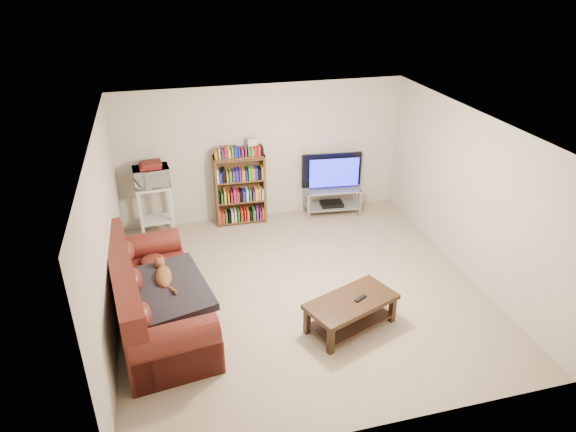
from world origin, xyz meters
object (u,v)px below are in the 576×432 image
object	(u,v)px
coffee_table	(351,308)
tv_stand	(332,196)
sofa	(152,302)
bookshelf	(240,189)

from	to	relation	value
coffee_table	tv_stand	distance (m)	3.29
coffee_table	tv_stand	xyz separation A→B (m)	(0.84, 3.18, 0.05)
coffee_table	tv_stand	bearing A→B (deg)	54.02
sofa	coffee_table	xyz separation A→B (m)	(2.43, -0.69, -0.06)
tv_stand	bookshelf	bearing A→B (deg)	-176.87
bookshelf	sofa	bearing A→B (deg)	-120.40
sofa	coffee_table	bearing A→B (deg)	-23.42
coffee_table	bookshelf	world-z (taller)	bookshelf
coffee_table	tv_stand	world-z (taller)	tv_stand
sofa	bookshelf	size ratio (longest dim) A/B	1.99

